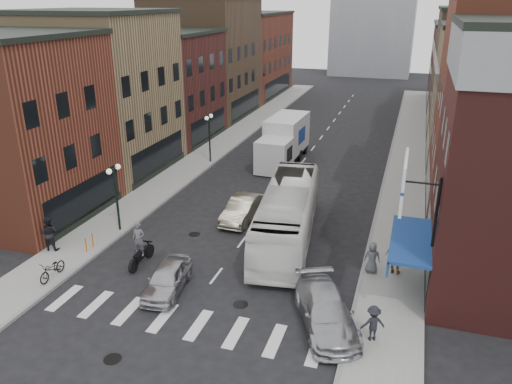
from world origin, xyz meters
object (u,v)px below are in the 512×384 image
(ped_left_solo, at_px, (49,233))
(sedan_left_near, at_px, (167,278))
(motorcycle_rider, at_px, (140,245))
(ped_right_b, at_px, (397,256))
(streetlamp_near, at_px, (115,186))
(curb_car, at_px, (326,312))
(parked_bicycle, at_px, (52,269))
(ped_right_c, at_px, (372,258))
(streetlamp_far, at_px, (209,129))
(box_truck, at_px, (283,141))
(sedan_left_far, at_px, (242,209))
(bike_rack, at_px, (89,242))
(transit_bus, at_px, (287,214))
(billboard_sign, at_px, (406,183))
(ped_right_a, at_px, (373,323))

(ped_left_solo, bearing_deg, sedan_left_near, 158.42)
(motorcycle_rider, bearing_deg, ped_right_b, 7.58)
(streetlamp_near, xyz_separation_m, curb_car, (13.38, -5.42, -2.17))
(parked_bicycle, height_order, ped_right_c, ped_right_c)
(ped_left_solo, distance_m, ped_right_c, 17.24)
(motorcycle_rider, distance_m, curb_car, 10.37)
(ped_right_b, bearing_deg, parked_bicycle, 29.49)
(streetlamp_far, distance_m, box_truck, 6.27)
(sedan_left_far, relative_size, parked_bicycle, 2.40)
(streetlamp_far, height_order, parked_bicycle, streetlamp_far)
(bike_rack, relative_size, ped_right_b, 0.42)
(motorcycle_rider, height_order, sedan_left_far, motorcycle_rider)
(streetlamp_near, bearing_deg, transit_bus, 11.74)
(billboard_sign, bearing_deg, parked_bicycle, -171.72)
(transit_bus, bearing_deg, ped_right_a, -62.21)
(motorcycle_rider, relative_size, sedan_left_near, 0.62)
(box_truck, bearing_deg, parked_bicycle, -103.10)
(streetlamp_near, height_order, parked_bicycle, streetlamp_near)
(sedan_left_far, height_order, parked_bicycle, sedan_left_far)
(motorcycle_rider, bearing_deg, curb_car, -17.94)
(transit_bus, xyz_separation_m, ped_right_c, (5.03, -2.52, -0.64))
(bike_rack, height_order, box_truck, box_truck)
(streetlamp_far, bearing_deg, bike_rack, -90.69)
(streetlamp_near, distance_m, box_truck, 17.09)
(streetlamp_near, height_order, transit_bus, streetlamp_near)
(box_truck, distance_m, curb_car, 22.77)
(ped_right_c, bearing_deg, bike_rack, 3.14)
(streetlamp_far, relative_size, box_truck, 0.48)
(billboard_sign, bearing_deg, ped_right_c, 111.48)
(billboard_sign, relative_size, curb_car, 0.73)
(curb_car, bearing_deg, streetlamp_far, 100.61)
(ped_right_c, bearing_deg, box_truck, -66.77)
(sedan_left_far, distance_m, ped_left_solo, 11.24)
(bike_rack, distance_m, parked_bicycle, 3.14)
(sedan_left_near, bearing_deg, motorcycle_rider, 136.11)
(sedan_left_far, bearing_deg, bike_rack, -133.60)
(transit_bus, bearing_deg, ped_right_b, -27.58)
(streetlamp_near, bearing_deg, ped_left_solo, -123.15)
(streetlamp_far, bearing_deg, streetlamp_near, -90.00)
(parked_bicycle, bearing_deg, billboard_sign, 6.89)
(parked_bicycle, relative_size, ped_left_solo, 0.94)
(streetlamp_far, xyz_separation_m, ped_right_a, (15.36, -19.90, -1.99))
(streetlamp_near, height_order, ped_right_c, streetlamp_near)
(ped_right_b, bearing_deg, streetlamp_near, 9.40)
(billboard_sign, relative_size, streetlamp_far, 0.90)
(ped_right_a, bearing_deg, parked_bicycle, -24.29)
(sedan_left_far, bearing_deg, streetlamp_far, 123.89)
(parked_bicycle, distance_m, ped_left_solo, 3.28)
(streetlamp_near, distance_m, ped_right_c, 14.94)
(bike_rack, relative_size, box_truck, 0.09)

